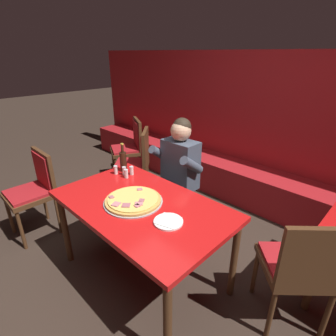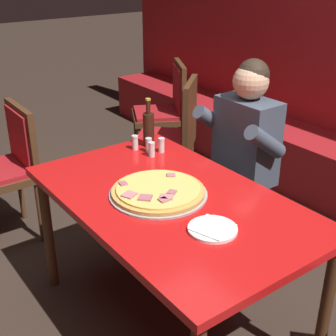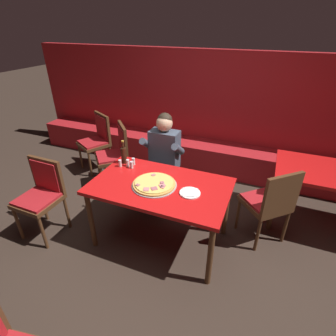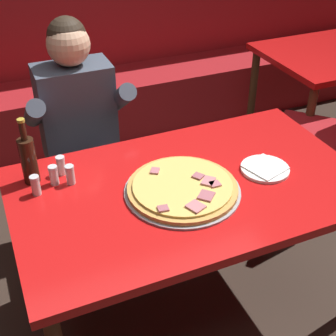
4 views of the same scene
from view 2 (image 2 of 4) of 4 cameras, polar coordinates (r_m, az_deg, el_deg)
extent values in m
plane|color=#33261E|center=(2.68, 0.28, -18.09)|extent=(24.00, 24.00, 0.00)
cylinder|color=#4C2D19|center=(2.79, -14.40, -7.63)|extent=(0.06, 0.06, 0.73)
cylinder|color=#4C2D19|center=(3.09, -1.48, -3.36)|extent=(0.06, 0.06, 0.73)
cylinder|color=#4C2D19|center=(2.31, 18.67, -15.92)|extent=(0.06, 0.06, 0.73)
cube|color=red|center=(2.24, 0.32, -3.97)|extent=(1.45, 0.87, 0.04)
cylinder|color=#9E9EA3|center=(2.24, -1.20, -3.17)|extent=(0.47, 0.47, 0.01)
cylinder|color=#C69347|center=(2.23, -1.20, -2.86)|extent=(0.45, 0.45, 0.02)
cylinder|color=#E5BC5B|center=(2.23, -1.20, -2.54)|extent=(0.40, 0.40, 0.01)
cube|color=#C6757A|center=(2.16, -4.74, -3.27)|extent=(0.08, 0.08, 0.01)
cube|color=#A85B66|center=(2.18, 0.48, -2.96)|extent=(0.06, 0.06, 0.01)
cube|color=#B76670|center=(2.34, 0.37, -0.87)|extent=(0.05, 0.06, 0.01)
cube|color=#B76670|center=(2.11, -0.56, -3.91)|extent=(0.04, 0.04, 0.01)
cube|color=#C6757A|center=(2.14, -0.18, -3.54)|extent=(0.08, 0.08, 0.01)
cube|color=#A85B66|center=(2.13, -2.81, -3.61)|extent=(0.08, 0.08, 0.01)
cube|color=#A85B66|center=(2.27, -5.51, -1.88)|extent=(0.04, 0.04, 0.01)
cylinder|color=white|center=(1.98, 5.45, -7.43)|extent=(0.21, 0.21, 0.01)
cube|color=white|center=(1.97, 5.47, -7.18)|extent=(0.19, 0.19, 0.01)
cylinder|color=black|center=(2.78, -2.38, 4.67)|extent=(0.07, 0.07, 0.20)
cylinder|color=black|center=(2.73, -2.43, 7.43)|extent=(0.03, 0.03, 0.08)
cylinder|color=#B29933|center=(2.72, -2.45, 8.35)|extent=(0.03, 0.03, 0.01)
cylinder|color=silver|center=(2.71, -2.37, 2.67)|extent=(0.04, 0.04, 0.07)
cylinder|color=#516B33|center=(2.71, -2.36, 2.39)|extent=(0.03, 0.03, 0.04)
cylinder|color=silver|center=(2.69, -2.38, 3.52)|extent=(0.04, 0.04, 0.01)
cylinder|color=silver|center=(2.70, -0.82, 2.67)|extent=(0.04, 0.04, 0.07)
cylinder|color=silver|center=(2.71, -0.82, 2.39)|extent=(0.03, 0.03, 0.04)
cylinder|color=silver|center=(2.69, -0.83, 3.52)|extent=(0.04, 0.04, 0.01)
cylinder|color=silver|center=(2.75, -4.04, 2.98)|extent=(0.04, 0.04, 0.07)
cylinder|color=#B23323|center=(2.75, -4.03, 2.71)|extent=(0.03, 0.03, 0.04)
cylinder|color=silver|center=(2.73, -4.07, 3.82)|extent=(0.04, 0.04, 0.01)
cylinder|color=silver|center=(2.65, -2.01, 2.14)|extent=(0.04, 0.04, 0.07)
cylinder|color=#28231E|center=(2.65, -2.01, 1.85)|extent=(0.03, 0.03, 0.04)
cylinder|color=silver|center=(2.63, -2.03, 3.00)|extent=(0.04, 0.04, 0.01)
ellipsoid|color=black|center=(3.12, 3.29, -9.99)|extent=(0.11, 0.24, 0.09)
ellipsoid|color=black|center=(2.99, 5.77, -11.72)|extent=(0.11, 0.24, 0.09)
cylinder|color=#282833|center=(3.01, 3.38, -7.11)|extent=(0.11, 0.11, 0.43)
cylinder|color=#282833|center=(2.89, 5.93, -8.78)|extent=(0.11, 0.11, 0.43)
cube|color=#282833|center=(2.87, 6.33, -2.55)|extent=(0.34, 0.40, 0.12)
cube|color=#424C5B|center=(2.89, 9.53, 3.32)|extent=(0.38, 0.22, 0.52)
cylinder|color=#424C5B|center=(2.95, 5.51, 5.72)|extent=(0.09, 0.30, 0.25)
cylinder|color=#424C5B|center=(2.66, 11.78, 3.12)|extent=(0.09, 0.30, 0.25)
sphere|color=#D6A884|center=(2.77, 10.07, 10.34)|extent=(0.21, 0.21, 0.21)
sphere|color=#2D2319|center=(2.78, 10.34, 11.08)|extent=(0.19, 0.19, 0.19)
cylinder|color=#4C2D19|center=(3.60, -17.53, -2.72)|extent=(0.04, 0.04, 0.45)
cylinder|color=#4C2D19|center=(3.28, -15.33, -5.28)|extent=(0.04, 0.04, 0.45)
cube|color=#4C2D19|center=(3.24, -17.36, 3.69)|extent=(0.44, 0.05, 0.43)
cube|color=#A3191E|center=(3.24, -17.77, 3.59)|extent=(0.36, 0.03, 0.36)
cylinder|color=#4C2D19|center=(3.91, -2.69, 0.83)|extent=(0.04, 0.04, 0.46)
cylinder|color=#4C2D19|center=(3.58, -4.12, -1.61)|extent=(0.04, 0.04, 0.46)
cylinder|color=#4C2D19|center=(3.85, 2.82, 0.38)|extent=(0.04, 0.04, 0.46)
cylinder|color=#4C2D19|center=(3.51, 1.89, -2.15)|extent=(0.04, 0.04, 0.46)
cube|color=#4C2D19|center=(3.60, -0.54, 3.07)|extent=(0.62, 0.62, 0.05)
cube|color=#A3191E|center=(3.59, -0.54, 3.66)|extent=(0.57, 0.57, 0.03)
cube|color=#4C2D19|center=(3.48, 2.69, 6.81)|extent=(0.33, 0.35, 0.47)
cube|color=#A3191E|center=(3.49, 2.28, 6.83)|extent=(0.26, 0.28, 0.40)
cylinder|color=#4C2D19|center=(4.49, -3.94, 3.91)|extent=(0.04, 0.04, 0.44)
cylinder|color=#4C2D19|center=(4.13, -3.53, 2.04)|extent=(0.04, 0.04, 0.44)
cylinder|color=#4C2D19|center=(4.52, 0.88, 4.16)|extent=(0.04, 0.04, 0.44)
cylinder|color=#4C2D19|center=(4.18, 1.67, 2.33)|extent=(0.04, 0.04, 0.44)
cube|color=#4C2D19|center=(4.24, -1.26, 6.24)|extent=(0.60, 0.60, 0.05)
cube|color=#A3191E|center=(4.23, -1.27, 6.75)|extent=(0.55, 0.55, 0.03)
cube|color=#4C2D19|center=(4.19, 1.46, 9.65)|extent=(0.41, 0.24, 0.46)
cube|color=#A3191E|center=(4.19, 1.12, 9.64)|extent=(0.33, 0.19, 0.38)
camera|label=1|loc=(0.16, -29.24, 36.44)|focal=28.00mm
camera|label=3|loc=(1.21, -102.25, 18.27)|focal=28.00mm
camera|label=4|loc=(2.28, -45.63, 20.21)|focal=50.00mm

